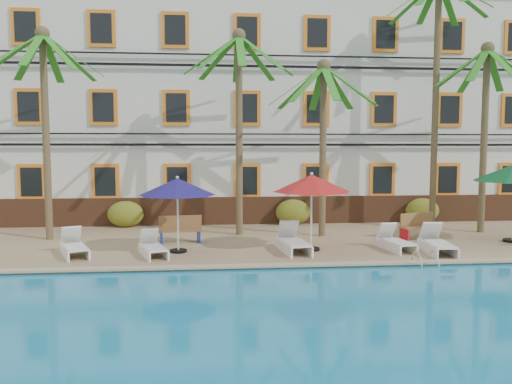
{
  "coord_description": "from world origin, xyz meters",
  "views": [
    {
      "loc": [
        -3.08,
        -14.51,
        3.54
      ],
      "look_at": [
        -1.48,
        3.0,
        2.0
      ],
      "focal_mm": 35.0,
      "sensor_mm": 36.0,
      "label": 1
    }
  ],
  "objects": [
    {
      "name": "ground",
      "position": [
        0.0,
        0.0,
        0.0
      ],
      "size": [
        100.0,
        100.0,
        0.0
      ],
      "primitive_type": "plane",
      "color": "#384C23",
      "rests_on": "ground"
    },
    {
      "name": "pool_deck",
      "position": [
        0.0,
        5.0,
        0.12
      ],
      "size": [
        30.0,
        12.0,
        0.25
      ],
      "primitive_type": "cube",
      "color": "tan",
      "rests_on": "ground"
    },
    {
      "name": "swimming_pool",
      "position": [
        0.0,
        -7.0,
        0.1
      ],
      "size": [
        26.0,
        12.0,
        0.2
      ],
      "primitive_type": "cube",
      "color": "#1782B3",
      "rests_on": "ground"
    },
    {
      "name": "pool_coping",
      "position": [
        0.0,
        -0.9,
        0.28
      ],
      "size": [
        30.0,
        0.35,
        0.06
      ],
      "primitive_type": "cube",
      "color": "tan",
      "rests_on": "pool_deck"
    },
    {
      "name": "hotel_building",
      "position": [
        0.0,
        9.98,
        5.37
      ],
      "size": [
        25.4,
        6.44,
        10.22
      ],
      "color": "silver",
      "rests_on": "pool_deck"
    },
    {
      "name": "palm_a",
      "position": [
        -8.92,
        3.99,
        5.12
      ],
      "size": [
        4.09,
        4.09,
        7.57
      ],
      "color": "brown",
      "rests_on": "pool_deck"
    },
    {
      "name": "palm_b",
      "position": [
        -2.0,
        4.35,
        5.2
      ],
      "size": [
        4.09,
        4.09,
        7.72
      ],
      "color": "brown",
      "rests_on": "pool_deck"
    },
    {
      "name": "palm_c",
      "position": [
        1.09,
        3.8,
        4.52
      ],
      "size": [
        4.09,
        4.09,
        6.56
      ],
      "color": "brown",
      "rests_on": "pool_deck"
    },
    {
      "name": "palm_d",
      "position": [
        6.03,
        5.17,
        6.64
      ],
      "size": [
        4.09,
        4.09,
        10.25
      ],
      "color": "brown",
      "rests_on": "pool_deck"
    },
    {
      "name": "palm_e",
      "position": [
        7.51,
        4.06,
        4.99
      ],
      "size": [
        4.09,
        4.09,
        7.36
      ],
      "color": "brown",
      "rests_on": "pool_deck"
    },
    {
      "name": "shrub_left",
      "position": [
        -6.64,
        6.6,
        0.8
      ],
      "size": [
        1.5,
        0.9,
        1.1
      ],
      "primitive_type": "ellipsoid",
      "color": "#215016",
      "rests_on": "pool_deck"
    },
    {
      "name": "shrub_mid",
      "position": [
        0.45,
        6.6,
        0.8
      ],
      "size": [
        1.5,
        0.9,
        1.1
      ],
      "primitive_type": "ellipsoid",
      "color": "#215016",
      "rests_on": "pool_deck"
    },
    {
      "name": "shrub_right",
      "position": [
        6.23,
        6.6,
        0.8
      ],
      "size": [
        1.5,
        0.9,
        1.1
      ],
      "primitive_type": "ellipsoid",
      "color": "#215016",
      "rests_on": "pool_deck"
    },
    {
      "name": "umbrella_blue",
      "position": [
        -4.12,
        1.28,
        2.32
      ],
      "size": [
        2.43,
        2.43,
        2.43
      ],
      "color": "black",
      "rests_on": "pool_deck"
    },
    {
      "name": "umbrella_red",
      "position": [
        0.14,
        1.19,
        2.41
      ],
      "size": [
        2.53,
        2.53,
        2.53
      ],
      "color": "black",
      "rests_on": "pool_deck"
    },
    {
      "name": "lounger_a",
      "position": [
        -7.28,
        1.04,
        0.53
      ],
      "size": [
        1.3,
        1.92,
        0.85
      ],
      "color": "white",
      "rests_on": "pool_deck"
    },
    {
      "name": "lounger_b",
      "position": [
        -4.87,
        0.82,
        0.51
      ],
      "size": [
        1.11,
        1.8,
        0.8
      ],
      "color": "white",
      "rests_on": "pool_deck"
    },
    {
      "name": "lounger_c",
      "position": [
        -0.47,
        1.04,
        0.56
      ],
      "size": [
        0.92,
        2.07,
        0.95
      ],
      "color": "white",
      "rests_on": "pool_deck"
    },
    {
      "name": "lounger_d",
      "position": [
        2.86,
        1.01,
        0.52
      ],
      "size": [
        0.87,
        1.83,
        0.83
      ],
      "color": "white",
      "rests_on": "pool_deck"
    },
    {
      "name": "lounger_e",
      "position": [
        4.01,
        0.41,
        0.55
      ],
      "size": [
        0.91,
        2.01,
        0.92
      ],
      "color": "white",
      "rests_on": "pool_deck"
    },
    {
      "name": "bench_left",
      "position": [
        -4.17,
        2.98,
        0.72
      ],
      "size": [
        1.55,
        0.67,
        0.93
      ],
      "color": "olive",
      "rests_on": "pool_deck"
    },
    {
      "name": "bench_right",
      "position": [
        4.46,
        3.0,
        0.72
      ],
      "size": [
        1.57,
        0.94,
        0.93
      ],
      "color": "olive",
      "rests_on": "pool_deck"
    },
    {
      "name": "pool_ladder",
      "position": [
        3.01,
        -1.0,
        0.25
      ],
      "size": [
        0.54,
        0.74,
        0.74
      ],
      "color": "silver",
      "rests_on": "ground"
    }
  ]
}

